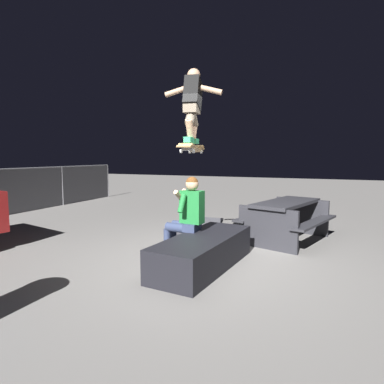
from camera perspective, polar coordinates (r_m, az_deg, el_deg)
ground_plane at (r=5.13m, az=2.15°, el=-11.85°), size 40.00×40.00×0.00m
ledge_box_main at (r=4.77m, az=2.01°, el=-10.41°), size 2.06×0.94×0.45m
person_sitting_on_ledge at (r=5.05m, az=-1.04°, el=-3.82°), size 0.60×0.77×1.29m
skateboard at (r=4.93m, az=-0.05°, el=7.68°), size 1.04×0.37×0.13m
skater_airborne at (r=5.05m, az=0.10°, el=15.49°), size 0.63×0.89×1.12m
kicker_ramp at (r=6.57m, az=0.90°, el=-7.20°), size 1.13×0.95×0.40m
picnic_table_back at (r=6.43m, az=16.13°, el=-3.78°), size 2.02×1.78×0.75m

